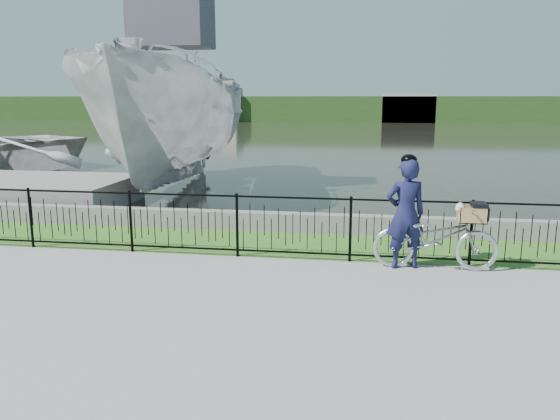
# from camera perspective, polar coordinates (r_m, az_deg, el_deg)

# --- Properties ---
(ground) EXTENTS (120.00, 120.00, 0.00)m
(ground) POSITION_cam_1_polar(r_m,az_deg,el_deg) (8.19, -0.15, -8.30)
(ground) COLOR gray
(ground) RESTS_ON ground
(grass_strip) EXTENTS (60.00, 2.00, 0.01)m
(grass_strip) POSITION_cam_1_polar(r_m,az_deg,el_deg) (10.65, 2.05, -3.56)
(grass_strip) COLOR #3C6D22
(grass_strip) RESTS_ON ground
(water) EXTENTS (120.00, 120.00, 0.00)m
(water) POSITION_cam_1_polar(r_m,az_deg,el_deg) (40.72, 7.21, 7.59)
(water) COLOR #28291E
(water) RESTS_ON ground
(quay_wall) EXTENTS (60.00, 0.30, 0.40)m
(quay_wall) POSITION_cam_1_polar(r_m,az_deg,el_deg) (11.57, 2.65, -1.34)
(quay_wall) COLOR slate
(quay_wall) RESTS_ON ground
(fence) EXTENTS (14.00, 0.06, 1.15)m
(fence) POSITION_cam_1_polar(r_m,az_deg,el_deg) (9.55, 1.35, -1.81)
(fence) COLOR black
(fence) RESTS_ON ground
(far_treeline) EXTENTS (120.00, 6.00, 3.00)m
(far_treeline) POSITION_cam_1_polar(r_m,az_deg,el_deg) (67.63, 7.97, 10.41)
(far_treeline) COLOR #29491C
(far_treeline) RESTS_ON ground
(far_building_left) EXTENTS (8.00, 4.00, 4.00)m
(far_building_left) POSITION_cam_1_polar(r_m,az_deg,el_deg) (68.37, -7.59, 10.85)
(far_building_left) COLOR #B0A28D
(far_building_left) RESTS_ON ground
(far_building_right) EXTENTS (6.00, 3.00, 3.20)m
(far_building_right) POSITION_cam_1_polar(r_m,az_deg,el_deg) (66.29, 13.23, 10.28)
(far_building_right) COLOR #B0A28D
(far_building_right) RESTS_ON ground
(bicycle_rig) EXTENTS (2.02, 0.70, 1.16)m
(bicycle_rig) POSITION_cam_1_polar(r_m,az_deg,el_deg) (9.36, 15.96, -2.76)
(bicycle_rig) COLOR silver
(bicycle_rig) RESTS_ON ground
(cyclist) EXTENTS (0.76, 0.59, 1.90)m
(cyclist) POSITION_cam_1_polar(r_m,az_deg,el_deg) (9.22, 12.98, -0.27)
(cyclist) COLOR #15173B
(cyclist) RESTS_ON ground
(boat_near) EXTENTS (4.87, 10.76, 5.83)m
(boat_near) POSITION_cam_1_polar(r_m,az_deg,el_deg) (16.93, -10.90, 9.13)
(boat_near) COLOR #B8B8B8
(boat_near) RESTS_ON water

